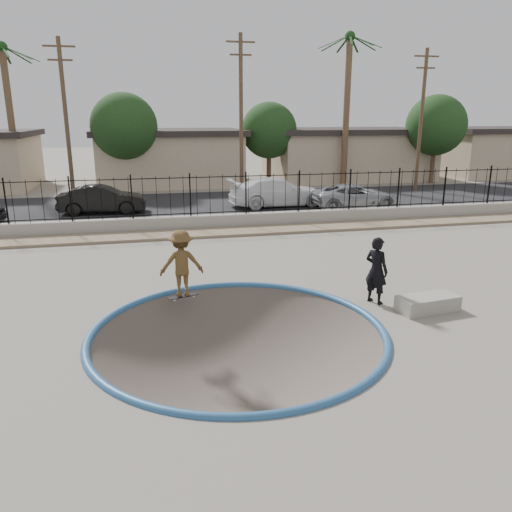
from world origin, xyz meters
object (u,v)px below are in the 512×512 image
at_px(skater, 182,267).
at_px(car_c, 277,192).
at_px(skateboard, 183,296).
at_px(car_d, 355,196).
at_px(concrete_ledge, 428,303).
at_px(videographer, 376,270).
at_px(car_b, 102,199).

height_order(skater, car_c, skater).
distance_m(skater, car_c, 14.81).
xyz_separation_m(skater, car_c, (6.31, 13.40, -0.11)).
relative_size(skateboard, car_c, 0.16).
relative_size(skateboard, car_d, 0.19).
bearing_deg(concrete_ledge, videographer, 141.85).
relative_size(videographer, concrete_ledge, 1.15).
bearing_deg(skateboard, car_c, 45.72).
xyz_separation_m(videographer, car_d, (5.15, 13.25, -0.23)).
bearing_deg(skateboard, videographer, -35.01).
distance_m(car_b, car_c, 9.33).
xyz_separation_m(skateboard, car_d, (10.23, 11.80, 0.63)).
xyz_separation_m(skater, car_d, (10.23, 11.80, -0.23)).
distance_m(skater, concrete_ledge, 6.63).
relative_size(skater, car_c, 0.34).
height_order(skater, skateboard, skater).
bearing_deg(concrete_ledge, car_b, 120.49).
relative_size(skateboard, car_b, 0.20).
relative_size(skater, concrete_ledge, 1.15).
bearing_deg(skater, skateboard, -45.62).
bearing_deg(skater, car_c, -115.84).
xyz_separation_m(skater, car_b, (-3.01, 13.29, -0.17)).
height_order(car_b, car_c, car_c).
bearing_deg(car_b, car_d, -93.55).
xyz_separation_m(concrete_ledge, car_b, (-9.18, 15.60, 0.55)).
height_order(skater, car_d, skater).
xyz_separation_m(skateboard, car_c, (6.31, 13.40, 0.76)).
bearing_deg(skateboard, car_b, 83.73).
distance_m(skater, skateboard, 0.86).
height_order(skater, car_b, skater).
relative_size(skater, skateboard, 2.08).
bearing_deg(concrete_ledge, car_d, 73.93).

